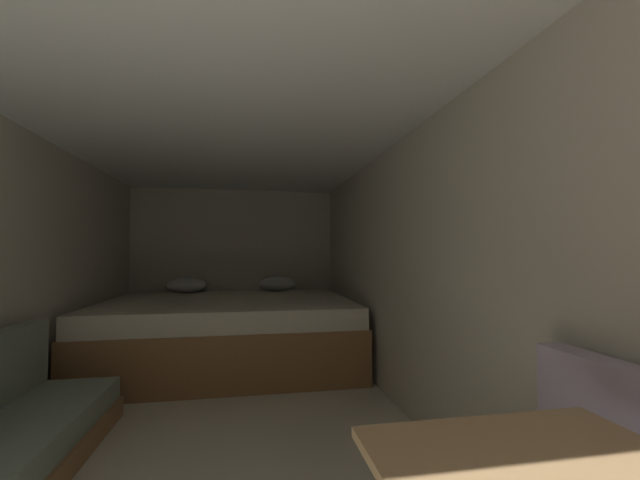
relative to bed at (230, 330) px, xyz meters
The scene contains 5 objects.
ground_plane 1.74m from the bed, 90.00° to the right, with size 7.51×7.51×0.00m, color beige.
wall_back 1.26m from the bed, 90.00° to the left, with size 2.77×0.05×2.05m, color beige.
wall_right 2.28m from the bed, 51.51° to the right, with size 0.05×5.51×2.05m, color beige.
ceiling_slab 2.43m from the bed, 90.00° to the right, with size 2.77×5.51×0.05m, color white.
bed is the anchor object (origin of this frame).
Camera 1 is at (0.21, -0.33, 1.18)m, focal length 21.43 mm.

